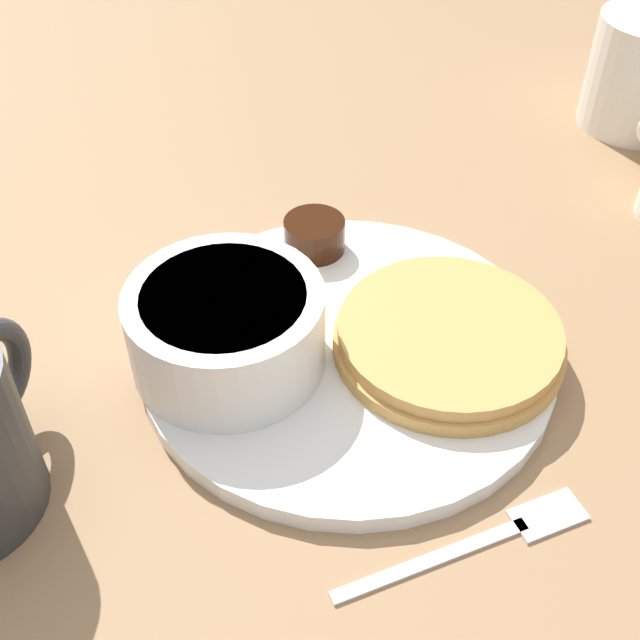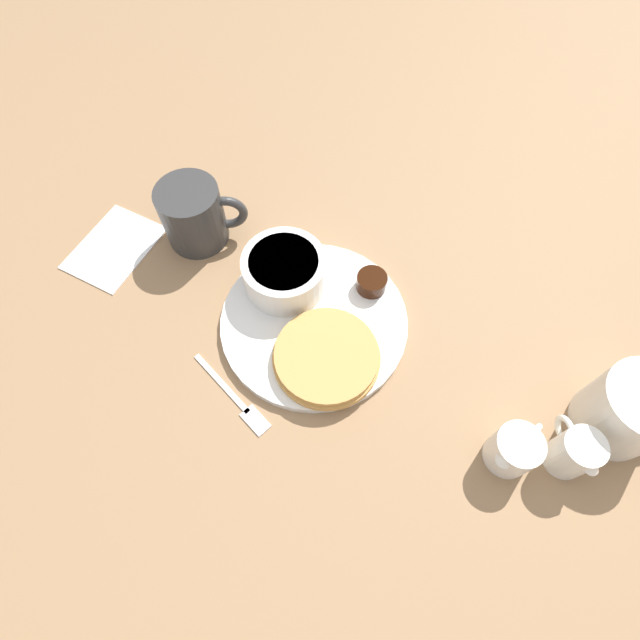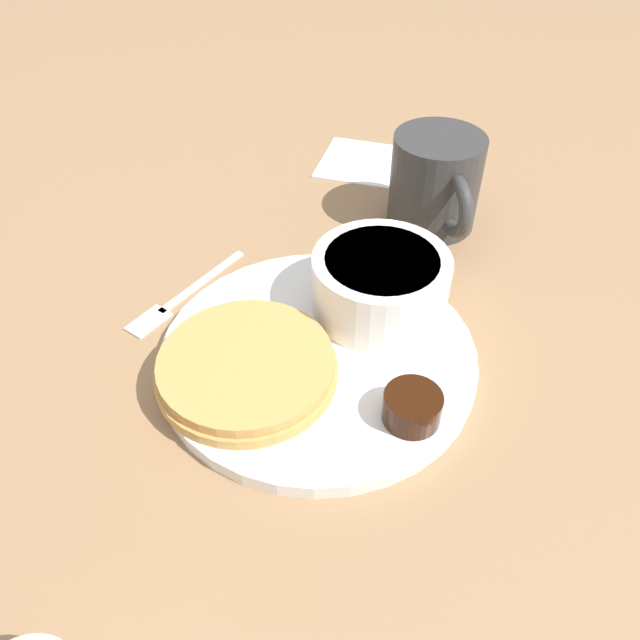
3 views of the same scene
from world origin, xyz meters
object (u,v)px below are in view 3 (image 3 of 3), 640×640
bowl (380,282)px  coffee_mug (436,183)px  fork (176,300)px  plate (318,355)px

bowl → coffee_mug: (-0.06, -0.14, 0.01)m
coffee_mug → fork: bearing=27.9°
coffee_mug → fork: 0.27m
plate → bowl: bowl is taller
bowl → fork: bowl is taller
plate → coffee_mug: bearing=-119.8°
coffee_mug → fork: (0.24, 0.12, -0.04)m
plate → fork: size_ratio=2.05×
coffee_mug → bowl: bearing=66.9°
plate → bowl: (-0.05, -0.05, 0.03)m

